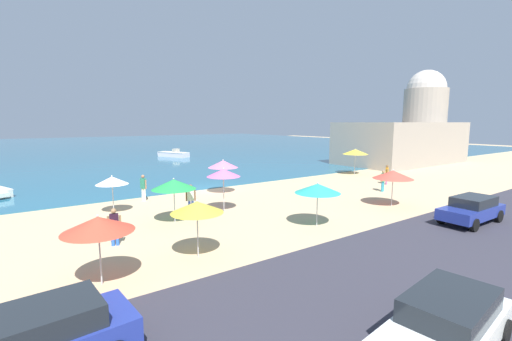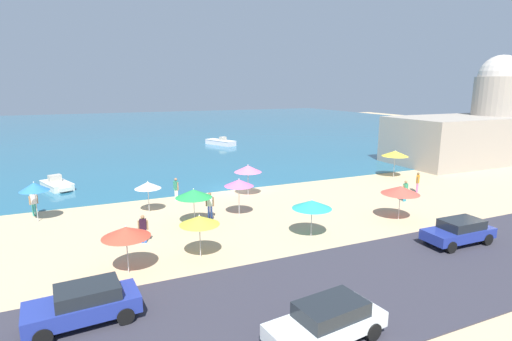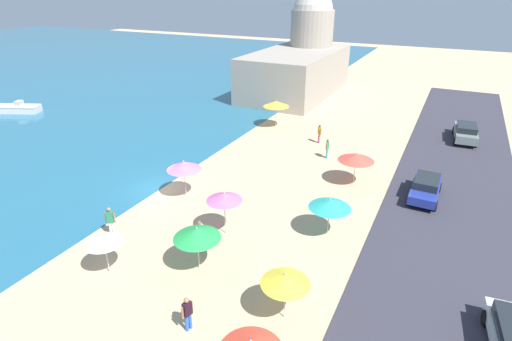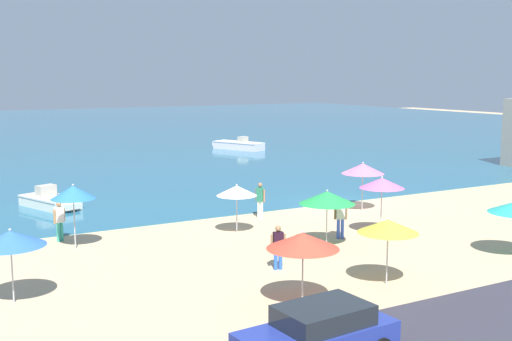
{
  "view_description": "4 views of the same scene",
  "coord_description": "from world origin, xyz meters",
  "views": [
    {
      "loc": [
        -12.24,
        -23.95,
        5.27
      ],
      "look_at": [
        4.12,
        -0.86,
        1.27
      ],
      "focal_mm": 24.0,
      "sensor_mm": 36.0,
      "label": 1
    },
    {
      "loc": [
        -11.87,
        -30.82,
        8.64
      ],
      "look_at": [
        1.52,
        -0.83,
        1.71
      ],
      "focal_mm": 28.0,
      "sensor_mm": 36.0,
      "label": 2
    },
    {
      "loc": [
        -18.51,
        -16.72,
        12.79
      ],
      "look_at": [
        3.81,
        -5.54,
        1.07
      ],
      "focal_mm": 28.0,
      "sensor_mm": 36.0,
      "label": 3
    },
    {
      "loc": [
        -20.75,
        -28.24,
        7.0
      ],
      "look_at": [
        -3.61,
        2.4,
        1.81
      ],
      "focal_mm": 45.0,
      "sensor_mm": 36.0,
      "label": 4
    }
  ],
  "objects": [
    {
      "name": "beach_umbrella_9",
      "position": [
        -6.65,
        -12.11,
        2.01
      ],
      "size": [
        2.05,
        2.05,
        2.31
      ],
      "color": "#B2B2B7",
      "rests_on": "ground_plane"
    },
    {
      "name": "bather_1",
      "position": [
        -5.38,
        -1.18,
        1.01
      ],
      "size": [
        0.35,
        0.53,
        1.79
      ],
      "color": "white",
      "rests_on": "ground_plane"
    },
    {
      "name": "beach_umbrella_7",
      "position": [
        7.07,
        -11.61,
        2.01
      ],
      "size": [
        2.48,
        2.48,
        2.34
      ],
      "color": "#B2B2B7",
      "rests_on": "ground_plane"
    },
    {
      "name": "harbor_fortress",
      "position": [
        30.73,
        1.42,
        3.91
      ],
      "size": [
        17.38,
        8.84,
        12.27
      ],
      "color": "#A09587",
      "rests_on": "ground_plane"
    },
    {
      "name": "beach_umbrella_2",
      "position": [
        15.78,
        -1.72,
        2.32
      ],
      "size": [
        2.49,
        2.49,
        2.65
      ],
      "color": "#B2B2B7",
      "rests_on": "ground_plane"
    },
    {
      "name": "bather_5",
      "position": [
        10.57,
        -8.55,
        0.92
      ],
      "size": [
        0.56,
        0.28,
        1.64
      ],
      "color": "teal",
      "rests_on": "ground_plane"
    },
    {
      "name": "beach_umbrella_3",
      "position": [
        0.22,
        -2.15,
        2.22
      ],
      "size": [
        2.22,
        2.22,
        2.56
      ],
      "color": "#B2B2B7",
      "rests_on": "ground_plane"
    },
    {
      "name": "beach_umbrella_5",
      "position": [
        -7.8,
        -3.33,
        1.95
      ],
      "size": [
        1.81,
        1.81,
        2.25
      ],
      "color": "#B2B2B7",
      "rests_on": "ground_plane"
    },
    {
      "name": "bather_4",
      "position": [
        13.51,
        -6.9,
        0.95
      ],
      "size": [
        0.48,
        0.39,
        1.69
      ],
      "color": "#D25F99",
      "rests_on": "ground_plane"
    },
    {
      "name": "parked_car_2",
      "position": [
        6.94,
        -16.3,
        0.79
      ],
      "size": [
        4.07,
        1.83,
        1.38
      ],
      "color": "navy",
      "rests_on": "coastal_road"
    },
    {
      "name": "ground_plane",
      "position": [
        0.0,
        0.0,
        0.0
      ],
      "size": [
        160.0,
        160.0,
        0.0
      ],
      "primitive_type": "plane",
      "color": "tan"
    },
    {
      "name": "beach_umbrella_8",
      "position": [
        -5.58,
        -7.11,
        2.05
      ],
      "size": [
        2.31,
        2.31,
        2.39
      ],
      "color": "#B2B2B7",
      "rests_on": "ground_plane"
    },
    {
      "name": "beach_umbrella_10",
      "position": [
        -2.36,
        -6.71,
        2.34
      ],
      "size": [
        1.98,
        1.98,
        2.63
      ],
      "color": "#B2B2B7",
      "rests_on": "ground_plane"
    },
    {
      "name": "coastal_road",
      "position": [
        0.0,
        -18.0,
        0.03
      ],
      "size": [
        80.0,
        8.0,
        0.06
      ],
      "primitive_type": "cube",
      "color": "#33313C",
      "rests_on": "ground_plane"
    },
    {
      "name": "beach_umbrella_4",
      "position": [
        0.13,
        -11.88,
        1.95
      ],
      "size": [
        2.33,
        2.33,
        2.27
      ],
      "color": "#B2B2B7",
      "rests_on": "ground_plane"
    },
    {
      "name": "bather_2",
      "position": [
        -4.3,
        -6.34,
        1.01
      ],
      "size": [
        0.51,
        0.37,
        1.79
      ],
      "color": "#4563D5",
      "rests_on": "ground_plane"
    },
    {
      "name": "bather_0",
      "position": [
        -9.01,
        -8.91,
        0.92
      ],
      "size": [
        0.56,
        0.3,
        1.64
      ],
      "color": "blue",
      "rests_on": "ground_plane"
    },
    {
      "name": "parked_car_1",
      "position": [
        19.81,
        -18.38,
        0.86
      ],
      "size": [
        4.68,
        2.12,
        1.51
      ],
      "color": "slate",
      "rests_on": "coastal_road"
    },
    {
      "name": "skiff_offshore",
      "position": [
        7.47,
        25.66,
        0.45
      ],
      "size": [
        3.6,
        5.53,
        1.26
      ],
      "color": "silver",
      "rests_on": "sea"
    }
  ]
}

